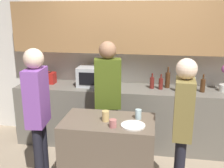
# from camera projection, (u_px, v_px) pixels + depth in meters

# --- Properties ---
(back_wall) EXTENTS (6.40, 0.40, 2.70)m
(back_wall) POSITION_uv_depth(u_px,v_px,m) (135.00, 46.00, 4.07)
(back_wall) COLOR silver
(back_wall) RESTS_ON ground_plane
(back_counter) EXTENTS (3.60, 0.62, 0.94)m
(back_counter) POSITION_uv_depth(u_px,v_px,m) (132.00, 117.00, 4.09)
(back_counter) COLOR #6B665B
(back_counter) RESTS_ON ground_plane
(kitchen_island) EXTENTS (1.03, 0.61, 0.88)m
(kitchen_island) POSITION_uv_depth(u_px,v_px,m) (108.00, 155.00, 3.03)
(kitchen_island) COLOR brown
(kitchen_island) RESTS_ON ground_plane
(microwave) EXTENTS (0.52, 0.39, 0.30)m
(microwave) POSITION_uv_depth(u_px,v_px,m) (95.00, 76.00, 4.07)
(microwave) COLOR #B7BABC
(microwave) RESTS_ON back_counter
(toaster) EXTENTS (0.26, 0.16, 0.18)m
(toaster) POSITION_uv_depth(u_px,v_px,m) (47.00, 78.00, 4.21)
(toaster) COLOR #B21E19
(toaster) RESTS_ON back_counter
(bottle_0) EXTENTS (0.07, 0.07, 0.23)m
(bottle_0) POSITION_uv_depth(u_px,v_px,m) (152.00, 83.00, 3.93)
(bottle_0) COLOR maroon
(bottle_0) RESTS_ON back_counter
(bottle_1) EXTENTS (0.06, 0.06, 0.23)m
(bottle_1) POSITION_uv_depth(u_px,v_px,m) (161.00, 84.00, 3.88)
(bottle_1) COLOR maroon
(bottle_1) RESTS_ON back_counter
(bottle_2) EXTENTS (0.07, 0.07, 0.32)m
(bottle_2) POSITION_uv_depth(u_px,v_px,m) (168.00, 80.00, 3.95)
(bottle_2) COLOR #472814
(bottle_2) RESTS_ON back_counter
(bottle_3) EXTENTS (0.07, 0.07, 0.25)m
(bottle_3) POSITION_uv_depth(u_px,v_px,m) (178.00, 85.00, 3.78)
(bottle_3) COLOR #472814
(bottle_3) RESTS_ON back_counter
(bottle_4) EXTENTS (0.07, 0.07, 0.24)m
(bottle_4) POSITION_uv_depth(u_px,v_px,m) (185.00, 82.00, 3.94)
(bottle_4) COLOR #472814
(bottle_4) RESTS_ON back_counter
(bottle_5) EXTENTS (0.07, 0.07, 0.26)m
(bottle_5) POSITION_uv_depth(u_px,v_px,m) (193.00, 83.00, 3.85)
(bottle_5) COLOR silver
(bottle_5) RESTS_ON back_counter
(bottle_6) EXTENTS (0.07, 0.07, 0.26)m
(bottle_6) POSITION_uv_depth(u_px,v_px,m) (203.00, 85.00, 3.75)
(bottle_6) COLOR #472814
(bottle_6) RESTS_ON back_counter
(plate_on_island) EXTENTS (0.26, 0.26, 0.01)m
(plate_on_island) POSITION_uv_depth(u_px,v_px,m) (133.00, 125.00, 2.76)
(plate_on_island) COLOR white
(plate_on_island) RESTS_ON kitchen_island
(cup_0) EXTENTS (0.08, 0.08, 0.08)m
(cup_0) POSITION_uv_depth(u_px,v_px,m) (113.00, 123.00, 2.73)
(cup_0) COLOR #B96A67
(cup_0) RESTS_ON kitchen_island
(cup_1) EXTENTS (0.07, 0.07, 0.11)m
(cup_1) POSITION_uv_depth(u_px,v_px,m) (138.00, 114.00, 2.94)
(cup_1) COLOR #A7C5CB
(cup_1) RESTS_ON kitchen_island
(cup_2) EXTENTS (0.08, 0.08, 0.12)m
(cup_2) POSITION_uv_depth(u_px,v_px,m) (106.00, 116.00, 2.88)
(cup_2) COLOR tan
(cup_2) RESTS_ON kitchen_island
(person_left) EXTENTS (0.21, 0.35, 1.61)m
(person_left) POSITION_uv_depth(u_px,v_px,m) (183.00, 121.00, 2.72)
(person_left) COLOR black
(person_left) RESTS_ON ground_plane
(person_center) EXTENTS (0.37, 0.25, 1.70)m
(person_center) POSITION_uv_depth(u_px,v_px,m) (108.00, 93.00, 3.44)
(person_center) COLOR black
(person_center) RESTS_ON ground_plane
(person_right) EXTENTS (0.22, 0.36, 1.68)m
(person_right) POSITION_uv_depth(u_px,v_px,m) (38.00, 108.00, 2.94)
(person_right) COLOR black
(person_right) RESTS_ON ground_plane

